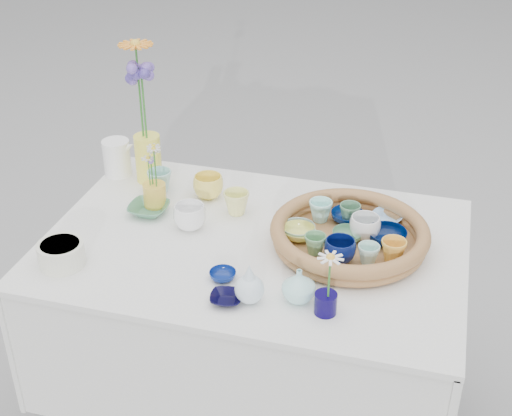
# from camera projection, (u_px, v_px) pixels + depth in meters

# --- Properties ---
(wicker_tray) EXTENTS (0.47, 0.47, 0.08)m
(wicker_tray) POSITION_uv_depth(u_px,v_px,m) (349.00, 235.00, 2.11)
(wicker_tray) COLOR #945E2D
(wicker_tray) RESTS_ON display_table
(tray_ceramic_0) EXTENTS (0.12, 0.12, 0.03)m
(tray_ceramic_0) POSITION_uv_depth(u_px,v_px,m) (347.00, 217.00, 2.22)
(tray_ceramic_0) COLOR navy
(tray_ceramic_0) RESTS_ON wicker_tray
(tray_ceramic_1) EXTENTS (0.14, 0.14, 0.04)m
(tray_ceramic_1) POSITION_uv_depth(u_px,v_px,m) (387.00, 236.00, 2.11)
(tray_ceramic_1) COLOR #00103D
(tray_ceramic_1) RESTS_ON wicker_tray
(tray_ceramic_2) EXTENTS (0.09, 0.09, 0.07)m
(tray_ceramic_2) POSITION_uv_depth(u_px,v_px,m) (393.00, 251.00, 2.02)
(tray_ceramic_2) COLOR gold
(tray_ceramic_2) RESTS_ON wicker_tray
(tray_ceramic_3) EXTENTS (0.09, 0.09, 0.03)m
(tray_ceramic_3) POSITION_uv_depth(u_px,v_px,m) (347.00, 235.00, 2.12)
(tray_ceramic_3) COLOR #5C986F
(tray_ceramic_3) RESTS_ON wicker_tray
(tray_ceramic_4) EXTENTS (0.07, 0.07, 0.06)m
(tray_ceramic_4) POSITION_uv_depth(u_px,v_px,m) (315.00, 244.00, 2.05)
(tray_ceramic_4) COLOR #629B67
(tray_ceramic_4) RESTS_ON wicker_tray
(tray_ceramic_5) EXTENTS (0.11, 0.11, 0.03)m
(tray_ceramic_5) POSITION_uv_depth(u_px,v_px,m) (298.00, 230.00, 2.15)
(tray_ceramic_5) COLOR #99BAB6
(tray_ceramic_5) RESTS_ON wicker_tray
(tray_ceramic_6) EXTENTS (0.09, 0.09, 0.07)m
(tray_ceramic_6) POSITION_uv_depth(u_px,v_px,m) (320.00, 211.00, 2.21)
(tray_ceramic_6) COLOR #AAEFE5
(tray_ceramic_6) RESTS_ON wicker_tray
(tray_ceramic_7) EXTENTS (0.10, 0.10, 0.07)m
(tray_ceramic_7) POSITION_uv_depth(u_px,v_px,m) (365.00, 227.00, 2.12)
(tray_ceramic_7) COLOR white
(tray_ceramic_7) RESTS_ON wicker_tray
(tray_ceramic_8) EXTENTS (0.12, 0.12, 0.02)m
(tray_ceramic_8) POSITION_uv_depth(u_px,v_px,m) (387.00, 218.00, 2.22)
(tray_ceramic_8) COLOR #98C7F7
(tray_ceramic_8) RESTS_ON wicker_tray
(tray_ceramic_9) EXTENTS (0.12, 0.12, 0.07)m
(tray_ceramic_9) POSITION_uv_depth(u_px,v_px,m) (340.00, 251.00, 2.02)
(tray_ceramic_9) COLOR #07124B
(tray_ceramic_9) RESTS_ON wicker_tray
(tray_ceramic_10) EXTENTS (0.11, 0.11, 0.03)m
(tray_ceramic_10) POSITION_uv_depth(u_px,v_px,m) (299.00, 233.00, 2.13)
(tray_ceramic_10) COLOR #D5D75B
(tray_ceramic_10) RESTS_ON wicker_tray
(tray_ceramic_11) EXTENTS (0.08, 0.08, 0.06)m
(tray_ceramic_11) POSITION_uv_depth(u_px,v_px,m) (368.00, 254.00, 2.01)
(tray_ceramic_11) COLOR #ABDCD0
(tray_ceramic_11) RESTS_ON wicker_tray
(tray_ceramic_12) EXTENTS (0.09, 0.09, 0.06)m
(tray_ceramic_12) POSITION_uv_depth(u_px,v_px,m) (350.00, 213.00, 2.20)
(tray_ceramic_12) COLOR #4E7F5E
(tray_ceramic_12) RESTS_ON wicker_tray
(loose_ceramic_0) EXTENTS (0.13, 0.13, 0.08)m
(loose_ceramic_0) POSITION_uv_depth(u_px,v_px,m) (208.00, 187.00, 2.37)
(loose_ceramic_0) COLOR #FFE35B
(loose_ceramic_0) RESTS_ON display_table
(loose_ceramic_1) EXTENTS (0.10, 0.10, 0.08)m
(loose_ceramic_1) POSITION_uv_depth(u_px,v_px,m) (236.00, 203.00, 2.28)
(loose_ceramic_1) COLOR #F1F18A
(loose_ceramic_1) RESTS_ON display_table
(loose_ceramic_2) EXTENTS (0.13, 0.13, 0.03)m
(loose_ceramic_2) POSITION_uv_depth(u_px,v_px,m) (149.00, 209.00, 2.29)
(loose_ceramic_2) COLOR #478462
(loose_ceramic_2) RESTS_ON display_table
(loose_ceramic_3) EXTENTS (0.11, 0.11, 0.08)m
(loose_ceramic_3) POSITION_uv_depth(u_px,v_px,m) (190.00, 217.00, 2.20)
(loose_ceramic_3) COLOR white
(loose_ceramic_3) RESTS_ON display_table
(loose_ceramic_4) EXTENTS (0.10, 0.10, 0.02)m
(loose_ceramic_4) POSITION_uv_depth(u_px,v_px,m) (223.00, 275.00, 1.98)
(loose_ceramic_4) COLOR navy
(loose_ceramic_4) RESTS_ON display_table
(loose_ceramic_5) EXTENTS (0.11, 0.11, 0.08)m
(loose_ceramic_5) POSITION_uv_depth(u_px,v_px,m) (160.00, 181.00, 2.41)
(loose_ceramic_5) COLOR #9CD8CE
(loose_ceramic_5) RESTS_ON display_table
(loose_ceramic_6) EXTENTS (0.10, 0.10, 0.02)m
(loose_ceramic_6) POSITION_uv_depth(u_px,v_px,m) (226.00, 299.00, 1.90)
(loose_ceramic_6) COLOR black
(loose_ceramic_6) RESTS_ON display_table
(fluted_bowl) EXTENTS (0.13, 0.13, 0.07)m
(fluted_bowl) POSITION_uv_depth(u_px,v_px,m) (61.00, 254.00, 2.03)
(fluted_bowl) COLOR silver
(fluted_bowl) RESTS_ON display_table
(bud_vase_paleblue) EXTENTS (0.09, 0.09, 0.12)m
(bud_vase_paleblue) POSITION_uv_depth(u_px,v_px,m) (249.00, 283.00, 1.87)
(bud_vase_paleblue) COLOR silver
(bud_vase_paleblue) RESTS_ON display_table
(bud_vase_seafoam) EXTENTS (0.12, 0.12, 0.10)m
(bud_vase_seafoam) POSITION_uv_depth(u_px,v_px,m) (299.00, 285.00, 1.88)
(bud_vase_seafoam) COLOR #ADEAE6
(bud_vase_seafoam) RESTS_ON display_table
(bud_vase_cobalt) EXTENTS (0.06, 0.06, 0.06)m
(bud_vase_cobalt) POSITION_uv_depth(u_px,v_px,m) (326.00, 303.00, 1.85)
(bud_vase_cobalt) COLOR #0A033C
(bud_vase_cobalt) RESTS_ON display_table
(single_daisy) EXTENTS (0.09, 0.09, 0.14)m
(single_daisy) POSITION_uv_depth(u_px,v_px,m) (329.00, 277.00, 1.79)
(single_daisy) COLOR white
(single_daisy) RESTS_ON bud_vase_cobalt
(tall_vase_yellow) EXTENTS (0.11, 0.11, 0.17)m
(tall_vase_yellow) POSITION_uv_depth(u_px,v_px,m) (148.00, 158.00, 2.45)
(tall_vase_yellow) COLOR #F8EE4B
(tall_vase_yellow) RESTS_ON display_table
(gerbera) EXTENTS (0.14, 0.14, 0.34)m
(gerbera) POSITION_uv_depth(u_px,v_px,m) (140.00, 92.00, 2.33)
(gerbera) COLOR orange
(gerbera) RESTS_ON tall_vase_yellow
(hydrangea) EXTENTS (0.10, 0.10, 0.32)m
(hydrangea) POSITION_uv_depth(u_px,v_px,m) (144.00, 107.00, 2.34)
(hydrangea) COLOR #483894
(hydrangea) RESTS_ON tall_vase_yellow
(white_pitcher) EXTENTS (0.16, 0.14, 0.13)m
(white_pitcher) POSITION_uv_depth(u_px,v_px,m) (117.00, 158.00, 2.50)
(white_pitcher) COLOR white
(white_pitcher) RESTS_ON display_table
(daisy_cup) EXTENTS (0.09, 0.09, 0.08)m
(daisy_cup) POSITION_uv_depth(u_px,v_px,m) (155.00, 195.00, 2.32)
(daisy_cup) COLOR yellow
(daisy_cup) RESTS_ON display_table
(daisy_posy) EXTENTS (0.10, 0.10, 0.13)m
(daisy_posy) POSITION_uv_depth(u_px,v_px,m) (153.00, 166.00, 2.27)
(daisy_posy) COLOR silver
(daisy_posy) RESTS_ON daisy_cup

